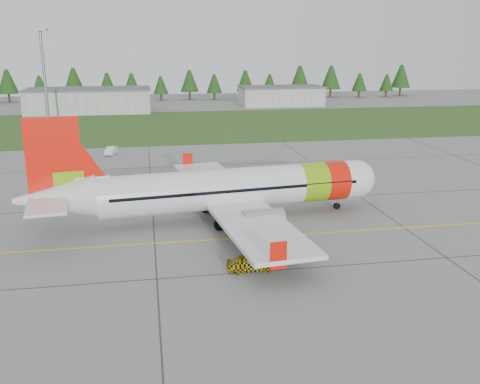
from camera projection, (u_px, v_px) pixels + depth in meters
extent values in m
plane|color=gray|center=(337.00, 266.00, 44.83)|extent=(320.00, 320.00, 0.00)
cylinder|color=silver|center=(235.00, 188.00, 56.02)|extent=(28.53, 7.46, 4.23)
sphere|color=silver|center=(356.00, 179.00, 59.91)|extent=(4.23, 4.23, 4.23)
cone|color=silver|center=(55.00, 198.00, 50.98)|extent=(8.04, 5.08, 4.23)
cube|color=black|center=(359.00, 175.00, 59.90)|extent=(2.05, 3.00, 0.61)
cylinder|color=#73AD0D|center=(311.00, 182.00, 58.41)|extent=(3.30, 4.61, 4.31)
cylinder|color=red|center=(333.00, 180.00, 59.13)|extent=(2.87, 4.56, 4.31)
cube|color=silver|center=(230.00, 199.00, 56.19)|extent=(9.94, 35.20, 0.39)
cube|color=red|center=(188.00, 161.00, 71.66)|extent=(1.32, 0.34, 2.17)
cube|color=red|center=(278.00, 256.00, 39.80)|extent=(1.32, 0.34, 2.17)
cylinder|color=gray|center=(230.00, 189.00, 62.31)|extent=(4.15, 2.72, 2.28)
cylinder|color=gray|center=(263.00, 221.00, 51.29)|extent=(4.15, 2.72, 2.28)
cube|color=red|center=(54.00, 161.00, 50.06)|extent=(5.01, 0.96, 8.25)
cube|color=#73AD0D|center=(69.00, 185.00, 51.03)|extent=(2.86, 0.78, 2.61)
cube|color=silver|center=(49.00, 196.00, 50.75)|extent=(4.89, 12.80, 0.24)
cylinder|color=slate|center=(337.00, 202.00, 60.01)|extent=(0.20, 0.20, 1.52)
cylinder|color=black|center=(337.00, 206.00, 60.12)|extent=(0.77, 0.39, 0.74)
cylinder|color=slate|center=(213.00, 203.00, 59.00)|extent=(0.24, 0.24, 2.06)
cylinder|color=black|center=(210.00, 207.00, 59.01)|extent=(1.18, 0.62, 1.13)
cylinder|color=slate|center=(228.00, 219.00, 53.39)|extent=(0.24, 0.24, 2.06)
cylinder|color=black|center=(224.00, 224.00, 53.40)|extent=(1.18, 0.62, 1.13)
imported|color=gold|center=(250.00, 248.00, 43.47)|extent=(1.35, 1.59, 3.88)
imported|color=silver|center=(110.00, 143.00, 89.13)|extent=(1.62, 1.56, 3.95)
cube|color=#30561E|center=(214.00, 124.00, 122.60)|extent=(320.00, 50.00, 0.03)
cube|color=gold|center=(309.00, 234.00, 52.42)|extent=(120.00, 0.25, 0.02)
cube|color=#A8A8A3|center=(89.00, 101.00, 143.33)|extent=(32.00, 14.00, 6.00)
cube|color=#A8A8A3|center=(281.00, 96.00, 160.23)|extent=(24.00, 12.00, 5.20)
cylinder|color=slate|center=(46.00, 91.00, 91.79)|extent=(0.50, 0.50, 20.00)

